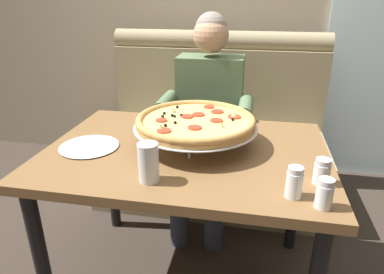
{
  "coord_description": "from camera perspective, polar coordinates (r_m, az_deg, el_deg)",
  "views": [
    {
      "loc": [
        0.28,
        -1.32,
        1.37
      ],
      "look_at": [
        0.01,
        0.07,
        0.77
      ],
      "focal_mm": 32.02,
      "sensor_mm": 36.0,
      "label": 1
    }
  ],
  "objects": [
    {
      "name": "diner_main",
      "position": [
        2.08,
        2.61,
        4.38
      ],
      "size": [
        0.54,
        0.64,
        1.27
      ],
      "color": "#2D3342",
      "rests_on": "ground_plane"
    },
    {
      "name": "shaker_pepper_flakes",
      "position": [
        1.3,
        20.78,
        -5.67
      ],
      "size": [
        0.06,
        0.06,
        0.1
      ],
      "color": "white",
      "rests_on": "dining_table"
    },
    {
      "name": "shaker_parmesan",
      "position": [
        1.18,
        16.63,
        -7.58
      ],
      "size": [
        0.05,
        0.05,
        0.11
      ],
      "color": "white",
      "rests_on": "dining_table"
    },
    {
      "name": "patio_chair",
      "position": [
        3.53,
        25.51,
        6.73
      ],
      "size": [
        0.43,
        0.43,
        0.86
      ],
      "color": "black",
      "rests_on": "ground_plane"
    },
    {
      "name": "booth_bench",
      "position": [
        2.44,
        3.38,
        -0.63
      ],
      "size": [
        1.52,
        0.78,
        1.13
      ],
      "color": "#998966",
      "rests_on": "ground_plane"
    },
    {
      "name": "shaker_oregano",
      "position": [
        1.16,
        21.17,
        -9.07
      ],
      "size": [
        0.05,
        0.05,
        0.1
      ],
      "color": "white",
      "rests_on": "dining_table"
    },
    {
      "name": "drinking_glass",
      "position": [
        1.23,
        -7.25,
        -4.62
      ],
      "size": [
        0.07,
        0.07,
        0.15
      ],
      "color": "silver",
      "rests_on": "dining_table"
    },
    {
      "name": "plate_near_left",
      "position": [
        1.57,
        -16.77,
        -1.3
      ],
      "size": [
        0.26,
        0.26,
        0.02
      ],
      "color": "white",
      "rests_on": "dining_table"
    },
    {
      "name": "pizza",
      "position": [
        1.5,
        0.59,
        2.55
      ],
      "size": [
        0.54,
        0.54,
        0.14
      ],
      "color": "silver",
      "rests_on": "dining_table"
    },
    {
      "name": "dining_table",
      "position": [
        1.53,
        -1.0,
        -5.12
      ],
      "size": [
        1.21,
        0.86,
        0.74
      ],
      "color": "brown",
      "rests_on": "ground_plane"
    }
  ]
}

